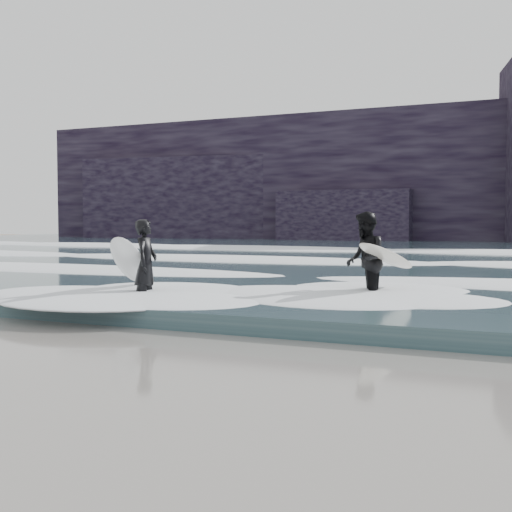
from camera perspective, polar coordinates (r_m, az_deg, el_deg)
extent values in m
plane|color=olive|center=(7.38, -18.80, -10.06)|extent=(120.00, 120.00, 0.00)
cube|color=#314B50|center=(34.70, 15.20, 0.46)|extent=(90.00, 52.00, 0.30)
cube|color=black|center=(51.66, 17.93, 6.61)|extent=(70.00, 9.00, 10.00)
ellipsoid|color=white|center=(15.17, 4.57, -1.70)|extent=(60.00, 3.20, 0.20)
ellipsoid|color=white|center=(21.90, 10.44, -0.23)|extent=(60.00, 4.00, 0.24)
ellipsoid|color=white|center=(30.73, 14.16, 0.71)|extent=(60.00, 4.80, 0.30)
imported|color=black|center=(12.41, -9.75, -0.70)|extent=(0.53, 0.70, 1.70)
ellipsoid|color=white|center=(12.67, -11.15, -0.48)|extent=(1.35, 2.14, 1.11)
imported|color=black|center=(12.51, 9.68, -0.33)|extent=(0.95, 1.07, 1.85)
ellipsoid|color=silver|center=(12.41, 11.56, -0.05)|extent=(1.00, 2.24, 0.68)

